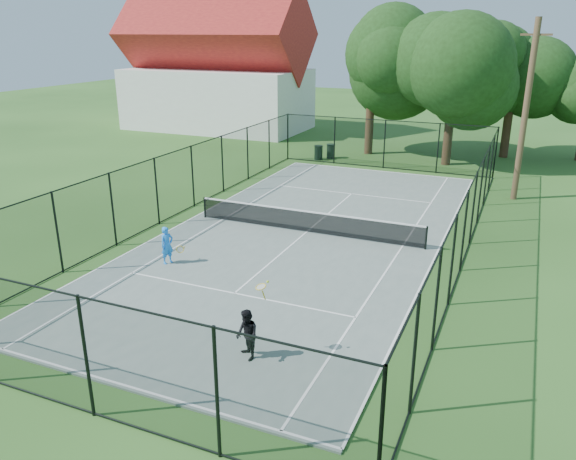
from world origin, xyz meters
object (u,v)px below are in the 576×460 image
at_px(player_blue, 167,245).
at_px(player_black, 247,335).
at_px(utility_pole, 526,111).
at_px(tennis_net, 307,220).
at_px(trash_bin_right, 331,151).
at_px(trash_bin_left, 318,152).

bearing_deg(player_blue, player_black, -38.79).
height_order(utility_pole, player_black, utility_pole).
bearing_deg(tennis_net, utility_pole, 49.01).
distance_m(tennis_net, trash_bin_right, 14.94).
height_order(trash_bin_left, utility_pole, utility_pole).
xyz_separation_m(trash_bin_left, utility_pole, (12.39, -4.67, 3.96)).
distance_m(tennis_net, trash_bin_left, 14.41).
bearing_deg(trash_bin_left, utility_pole, -20.64).
distance_m(player_blue, player_black, 7.19).
bearing_deg(tennis_net, player_blue, -123.98).
xyz_separation_m(trash_bin_right, player_black, (6.11, -24.04, 0.27)).
xyz_separation_m(utility_pole, player_blue, (-11.28, -14.13, -3.68)).
bearing_deg(tennis_net, trash_bin_right, 105.37).
relative_size(tennis_net, player_black, 4.70).
relative_size(utility_pole, player_blue, 6.26).
bearing_deg(player_blue, tennis_net, 56.02).
height_order(tennis_net, player_blue, player_blue).
bearing_deg(player_black, trash_bin_right, 104.26).
height_order(player_blue, player_black, player_black).
xyz_separation_m(trash_bin_left, player_blue, (1.12, -18.79, 0.28)).
bearing_deg(tennis_net, player_black, -77.43).
bearing_deg(player_blue, trash_bin_left, 93.40).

